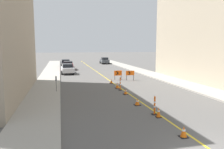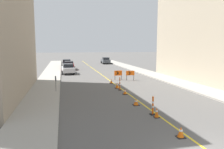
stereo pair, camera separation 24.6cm
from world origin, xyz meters
name	(u,v)px [view 1 (the left image)]	position (x,y,z in m)	size (l,w,h in m)	color
lane_stripe	(98,72)	(0.00, 29.20, 0.00)	(0.12, 58.40, 0.01)	gold
sidewalk_left	(51,73)	(-7.53, 29.20, 0.08)	(2.86, 58.40, 0.15)	#9E998E
sidewalk_right	(140,71)	(7.53, 29.20, 0.08)	(2.86, 58.40, 0.15)	#9E998E
building_facade_right	(222,11)	(11.96, 15.23, 8.30)	(6.00, 21.53, 16.59)	tan
traffic_cone_nearest	(184,132)	(-0.39, 2.37, 0.26)	(0.39, 0.39, 0.54)	black
traffic_cone_second	(159,112)	(-0.27, 5.36, 0.31)	(0.33, 0.33, 0.63)	black
traffic_cone_third	(137,102)	(-0.58, 8.30, 0.24)	(0.46, 0.46, 0.49)	black
traffic_cone_fourth	(126,92)	(-0.35, 12.04, 0.24)	(0.41, 0.41, 0.48)	black
traffic_cone_fifth	(117,85)	(-0.34, 14.95, 0.29)	(0.46, 0.46, 0.59)	black
traffic_cone_farthest	(111,81)	(-0.25, 18.07, 0.26)	(0.40, 0.40, 0.53)	black
delineator_post_front	(155,107)	(-0.28, 5.94, 0.52)	(0.34, 0.34, 1.19)	black
delineator_post_rear	(120,84)	(-0.32, 13.95, 0.57)	(0.31, 0.31, 1.29)	black
arrow_barricade_primary	(118,73)	(1.18, 20.43, 0.84)	(1.01, 0.09, 1.21)	#EF560C
arrow_barricade_secondary	(130,73)	(2.58, 19.71, 0.88)	(1.11, 0.09, 1.22)	#EF560C
parked_car_curb_near	(67,69)	(-4.96, 28.48, 0.80)	(2.03, 4.39, 1.59)	#B7B7BC
parked_car_curb_mid	(68,65)	(-4.61, 34.51, 0.80)	(1.96, 4.36, 1.59)	maroon
parked_car_curb_far	(66,63)	(-4.95, 40.17, 0.80)	(1.98, 4.37, 1.59)	black
parked_car_opposite_side	(105,60)	(4.72, 46.70, 0.80)	(1.95, 4.36, 1.59)	#474C51
parking_meter_near_curb	(56,81)	(-6.45, 14.07, 1.17)	(0.12, 0.11, 1.45)	#4C4C51
parking_meter_far_curb	(56,82)	(-6.45, 14.14, 1.04)	(0.12, 0.11, 1.25)	#4C4C51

